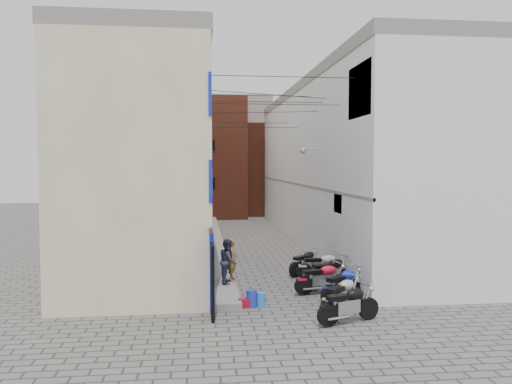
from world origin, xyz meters
name	(u,v)px	position (x,y,z in m)	size (l,w,h in m)	color
ground	(294,310)	(0.00, 0.00, 0.00)	(90.00, 90.00, 0.00)	#5C5957
plinth	(215,242)	(-2.05, 13.00, 0.12)	(0.90, 26.00, 0.25)	gray
building_left	(161,164)	(-4.98, 12.95, 4.50)	(5.10, 27.00, 9.00)	#C2B793
building_right	(337,164)	(5.00, 13.00, 4.51)	(5.94, 26.00, 9.00)	white
building_far_brick_left	(210,158)	(-2.00, 28.00, 5.00)	(6.00, 6.00, 10.00)	brown
building_far_brick_right	(264,170)	(3.00, 30.00, 4.00)	(5.00, 6.00, 8.00)	brown
building_far_concrete	(229,154)	(0.00, 34.00, 5.50)	(8.00, 5.00, 11.00)	gray
far_shopfront	(235,205)	(0.00, 25.20, 1.20)	(2.00, 0.30, 2.40)	black
overhead_wires	(263,107)	(0.00, 7.64, 7.12)	(5.80, 13.02, 1.32)	black
motorcycle_a	(349,302)	(1.32, -1.40, 0.60)	(0.65, 2.06, 1.19)	black
motorcycle_b	(343,293)	(1.43, -0.41, 0.60)	(0.65, 2.06, 1.19)	#A2A2A6
motorcycle_c	(344,283)	(1.82, 0.80, 0.62)	(0.67, 2.13, 1.23)	#0C25B7
motorcycle_d	(323,277)	(1.37, 1.83, 0.60)	(0.65, 2.07, 1.20)	red
motorcycle_e	(331,270)	(1.90, 2.68, 0.63)	(0.69, 2.17, 1.26)	black
motorcycle_f	(323,265)	(1.87, 3.83, 0.60)	(0.65, 2.07, 1.20)	#9F9FA3
motorcycle_g	(306,261)	(1.42, 4.82, 0.57)	(0.62, 1.96, 1.13)	black
person_a	(232,259)	(-1.70, 3.12, 1.02)	(0.56, 0.37, 1.54)	olive
person_b	(228,261)	(-1.88, 2.72, 1.05)	(0.78, 0.60, 1.60)	#2D3143
water_jug_near	(252,298)	(-1.26, 0.50, 0.27)	(0.34, 0.34, 0.54)	#2333AF
water_jug_far	(261,300)	(-0.96, 0.50, 0.23)	(0.29, 0.29, 0.45)	#287FCB
red_crate	(244,303)	(-1.49, 0.50, 0.13)	(0.41, 0.31, 0.25)	maroon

